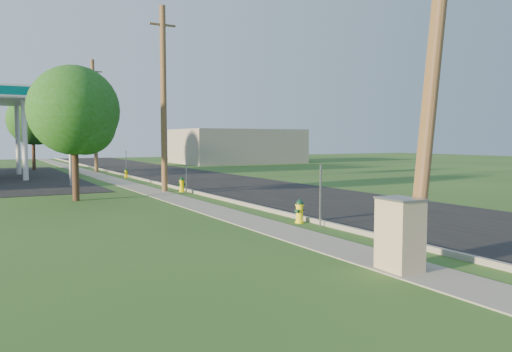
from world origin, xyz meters
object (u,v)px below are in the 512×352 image
Objects in this scene: utility_pole_near at (435,46)px; hydrant_far at (126,173)px; hydrant_near at (300,211)px; price_pylon at (69,95)px; utility_pole_mid at (164,99)px; tree_lot at (34,122)px; utility_pole_far at (94,116)px; hydrant_mid at (182,185)px; utility_cabinet at (400,235)px; tree_verge at (76,114)px.

utility_pole_near reaches higher than hydrant_far.
price_pylon is at bearing 104.75° from hydrant_near.
hydrant_far is at bearing 89.79° from hydrant_near.
tree_lot is at bearing 99.82° from utility_pole_mid.
utility_pole_mid is 24.41m from tree_lot.
utility_pole_near is at bearing -90.00° from utility_pole_far.
hydrant_mid is 0.52× the size of utility_cabinet.
utility_pole_far is at bearing 72.67° from price_pylon.
tree_verge is 14.35m from hydrant_far.
utility_pole_far is at bearing 96.10° from hydrant_far.
hydrant_near is (4.84, -35.92, -4.00)m from tree_lot.
utility_pole_mid is at bearing -80.18° from tree_lot.
utility_pole_far is (-0.00, 36.00, 0.00)m from utility_pole_near.
tree_lot is (-4.16, 24.05, -0.56)m from utility_pole_mid.
hydrant_far is at bearing 49.23° from price_pylon.
utility_pole_far is 8.42m from hydrant_far.
utility_pole_mid is at bearing 90.00° from utility_pole_near.
tree_verge reaches higher than hydrant_far.
utility_pole_near is 0.97× the size of utility_pole_mid.
utility_pole_mid is 5.18m from tree_verge.
tree_lot is 8.43× the size of hydrant_mid.
hydrant_near is at bearing -75.25° from price_pylon.
price_pylon is 1.11× the size of tree_verge.
hydrant_mid is at bearing 89.54° from hydrant_near.
utility_pole_mid is at bearing 21.33° from tree_verge.
hydrant_near is 11.33m from hydrant_mid.
tree_verge is (-4.73, -19.85, -0.85)m from utility_pole_far.
price_pylon is 4.36× the size of utility_cabinet.
hydrant_near is (4.58, -17.38, -5.04)m from price_pylon.
price_pylon is 24.17m from utility_cabinet.
hydrant_near is at bearing -86.74° from utility_pole_mid.
hydrant_near is 22.78m from hydrant_far.
utility_cabinet reaches higher than hydrant_mid.
price_pylon is at bearing -130.77° from hydrant_far.
price_pylon reaches higher than tree_lot.
tree_verge is at bearing 103.16° from utility_cabinet.
utility_pole_mid reaches higher than utility_pole_near.
tree_verge is at bearing 118.33° from hydrant_near.
tree_lot is at bearing 124.54° from utility_pole_far.
utility_pole_near reaches higher than hydrant_near.
hydrant_mid is (0.77, 17.45, -4.41)m from utility_pole_near.
utility_pole_near is 18.00m from utility_pole_mid.
tree_verge is at bearing -166.70° from hydrant_mid.
utility_pole_near is at bearing -96.30° from hydrant_near.
hydrant_far is at bearing 66.71° from tree_verge.
hydrant_mid is (5.50, 1.30, -3.56)m from tree_verge.
tree_lot is at bearing 88.74° from tree_verge.
utility_pole_mid reaches higher than tree_lot.
price_pylon is (-3.90, 5.50, 0.48)m from utility_pole_mid.
utility_pole_mid is 1.43× the size of price_pylon.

